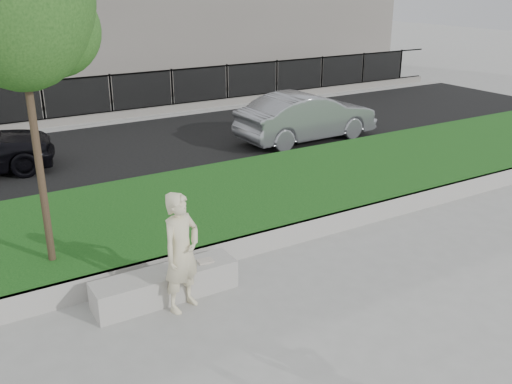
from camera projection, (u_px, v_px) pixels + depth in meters
ground at (257, 289)px, 8.92m from camera, size 90.00×90.00×0.00m
grass_bank at (178, 214)px, 11.25m from camera, size 34.00×4.00×0.40m
grass_kerb at (226, 252)px, 9.68m from camera, size 34.00×0.08×0.40m
street at (97, 154)px, 15.72m from camera, size 34.00×7.00×0.04m
far_pavement at (58, 120)px, 19.31m from camera, size 34.00×3.00×0.12m
iron_fence at (64, 112)px, 18.34m from camera, size 32.00×0.30×1.50m
stone_bench at (166, 285)px, 8.59m from camera, size 2.20×0.55×0.45m
man at (181, 252)px, 8.11m from camera, size 0.77×0.65×1.80m
book at (205, 261)px, 8.80m from camera, size 0.25×0.19×0.03m
car_silver at (307, 117)px, 16.76m from camera, size 4.34×1.64×1.41m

